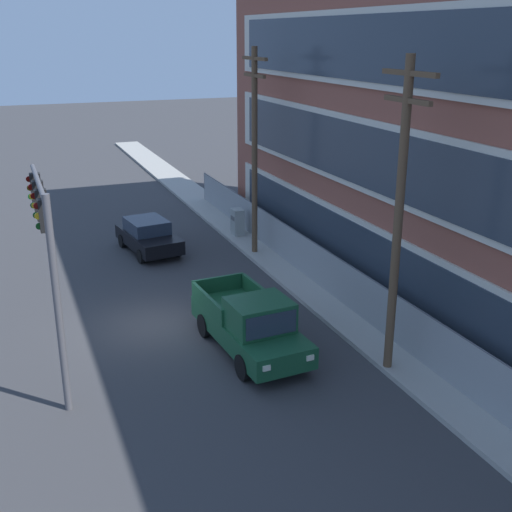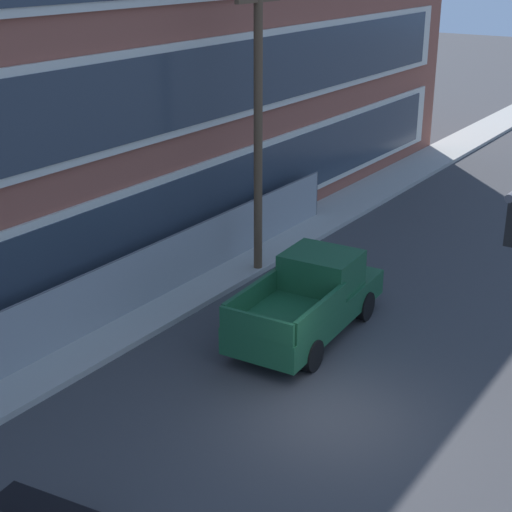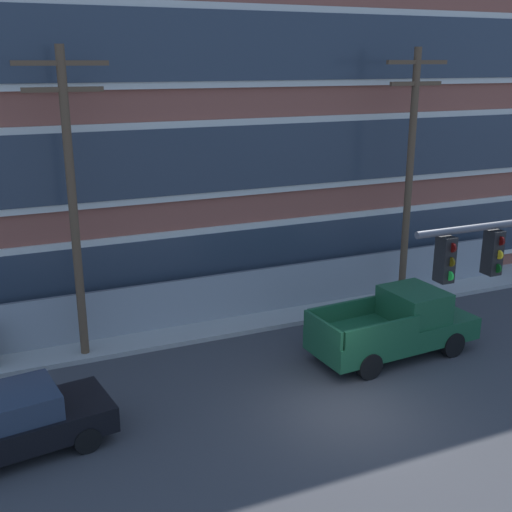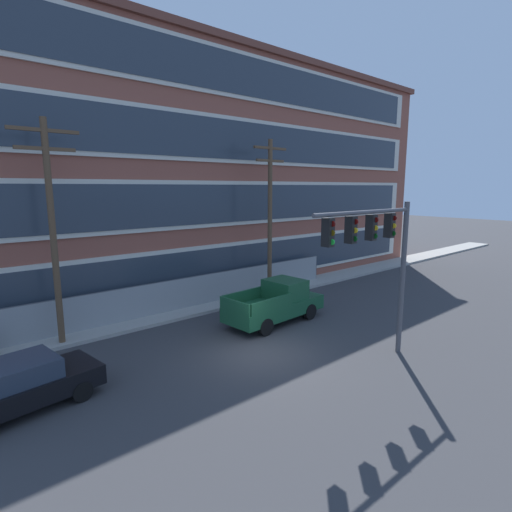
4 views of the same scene
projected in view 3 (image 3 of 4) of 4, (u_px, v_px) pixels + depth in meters
ground_plane at (349, 413)px, 16.84m from camera, size 160.00×160.00×0.00m
sidewalk_building_side at (248, 319)px, 22.75m from camera, size 80.00×2.10×0.16m
brick_mill_building at (324, 93)px, 27.67m from camera, size 37.20×9.50×15.05m
chain_link_fence at (180, 304)px, 21.82m from camera, size 27.75×0.06×1.82m
pickup_truck_dark_green at (397, 326)px, 19.97m from camera, size 5.52×2.39×2.05m
sedan_black at (17, 421)px, 14.99m from camera, size 4.45×2.46×1.56m
utility_pole_near_corner at (72, 195)px, 18.54m from camera, size 2.60×0.26×9.31m
utility_pole_midblock at (410, 170)px, 22.81m from camera, size 2.42×0.26×9.33m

